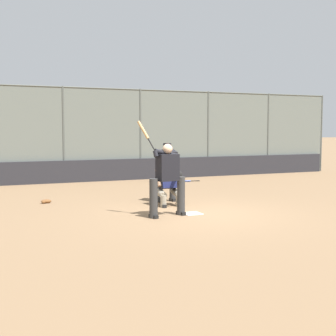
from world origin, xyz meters
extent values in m
plane|color=#846647|center=(0.00, 0.00, 0.00)|extent=(160.00, 160.00, 0.00)
cube|color=white|center=(0.00, 0.00, 0.01)|extent=(0.43, 0.43, 0.01)
cylinder|color=#515651|center=(-10.99, -7.96, 1.84)|extent=(0.08, 0.08, 3.69)
cylinder|color=#515651|center=(-7.85, -7.96, 1.84)|extent=(0.08, 0.08, 3.69)
cylinder|color=#515651|center=(-4.71, -7.96, 1.84)|extent=(0.08, 0.08, 3.69)
cylinder|color=#515651|center=(-1.57, -7.96, 1.84)|extent=(0.08, 0.08, 3.69)
cylinder|color=#515651|center=(1.57, -7.96, 1.84)|extent=(0.08, 0.08, 3.69)
cube|color=slate|center=(0.00, -7.96, 1.84)|extent=(21.97, 0.01, 3.69)
cylinder|color=#515651|center=(0.00, -7.96, 3.66)|extent=(21.97, 0.06, 0.06)
cube|color=#28282D|center=(0.00, -7.86, 0.43)|extent=(21.53, 0.18, 0.85)
cube|color=slate|center=(0.97, -10.54, 0.06)|extent=(15.38, 3.05, 0.12)
cube|color=slate|center=(0.97, -9.44, 0.22)|extent=(15.38, 0.55, 0.44)
cube|color=#B7BABC|center=(0.97, -9.44, 0.48)|extent=(15.38, 0.24, 0.08)
cube|color=slate|center=(0.97, -9.99, 0.38)|extent=(15.38, 0.55, 0.76)
cube|color=#B7BABC|center=(0.97, -9.99, 0.80)|extent=(15.38, 0.24, 0.08)
cube|color=slate|center=(0.97, -10.54, 0.54)|extent=(15.38, 0.55, 1.08)
cube|color=#B7BABC|center=(0.97, -10.54, 1.12)|extent=(15.38, 0.24, 0.08)
cube|color=slate|center=(0.97, -11.09, 0.70)|extent=(15.38, 0.55, 1.40)
cube|color=#B7BABC|center=(0.97, -11.09, 1.44)|extent=(15.38, 0.24, 0.08)
cube|color=slate|center=(0.97, -11.64, 0.86)|extent=(15.38, 0.55, 1.72)
cube|color=#B7BABC|center=(0.97, -11.64, 1.76)|extent=(15.38, 0.24, 0.08)
cylinder|color=#333333|center=(0.31, 0.02, 0.46)|extent=(0.19, 0.19, 0.92)
cube|color=black|center=(0.31, 0.02, 0.04)|extent=(0.15, 0.29, 0.08)
cylinder|color=#333333|center=(1.07, 0.15, 0.46)|extent=(0.19, 0.19, 0.92)
cube|color=black|center=(1.07, 0.15, 0.04)|extent=(0.15, 0.29, 0.08)
cube|color=black|center=(0.69, 0.09, 1.16)|extent=(0.54, 0.36, 0.63)
sphere|color=tan|center=(0.69, 0.09, 1.60)|extent=(0.23, 0.23, 0.23)
cylinder|color=black|center=(0.69, 0.06, 1.49)|extent=(0.64, 0.16, 0.24)
cylinder|color=black|center=(0.99, 0.11, 1.49)|extent=(0.15, 0.17, 0.17)
sphere|color=black|center=(1.00, 0.08, 1.56)|extent=(0.04, 0.04, 0.04)
cylinder|color=black|center=(1.06, 0.02, 1.70)|extent=(0.16, 0.17, 0.30)
cylinder|color=tan|center=(1.21, -0.14, 2.04)|extent=(0.26, 0.27, 0.43)
cylinder|color=gray|center=(-0.15, -1.10, 0.16)|extent=(0.16, 0.16, 0.32)
cylinder|color=gray|center=(-0.17, -1.31, 0.34)|extent=(0.23, 0.50, 0.25)
cube|color=black|center=(-0.15, -1.10, 0.04)|extent=(0.12, 0.27, 0.08)
cylinder|color=gray|center=(0.28, -1.14, 0.16)|extent=(0.16, 0.16, 0.32)
cylinder|color=gray|center=(0.26, -1.35, 0.34)|extent=(0.23, 0.50, 0.25)
cube|color=black|center=(0.28, -1.14, 0.04)|extent=(0.12, 0.27, 0.08)
cube|color=black|center=(0.04, -1.37, 0.74)|extent=(0.50, 0.41, 0.58)
cube|color=#191E47|center=(0.05, -1.22, 0.74)|extent=(0.43, 0.17, 0.48)
sphere|color=#936B4C|center=(0.04, -1.37, 1.10)|extent=(0.22, 0.22, 0.22)
sphere|color=#191E47|center=(0.04, -1.37, 1.14)|extent=(0.24, 0.24, 0.24)
cylinder|color=black|center=(-0.11, -1.10, 0.92)|extent=(0.35, 0.55, 0.17)
ellipsoid|color=black|center=(0.01, -0.86, 0.88)|extent=(0.31, 0.12, 0.24)
cylinder|color=#936B4C|center=(0.32, -1.40, 0.76)|extent=(0.12, 0.33, 0.47)
cylinder|color=#333333|center=(-0.38, -2.02, 0.43)|extent=(0.18, 0.18, 0.86)
cube|color=black|center=(-0.38, -2.02, 0.04)|extent=(0.11, 0.28, 0.08)
cylinder|color=#333333|center=(0.01, -2.02, 0.43)|extent=(0.18, 0.18, 0.86)
cube|color=black|center=(0.01, -2.02, 0.04)|extent=(0.11, 0.28, 0.08)
cube|color=black|center=(-0.18, -1.96, 1.16)|extent=(0.47, 0.41, 0.65)
sphere|color=brown|center=(-0.18, -1.96, 1.57)|extent=(0.21, 0.21, 0.21)
cylinder|color=black|center=(-0.18, -1.96, 1.63)|extent=(0.22, 0.22, 0.07)
cylinder|color=black|center=(-0.45, -1.90, 0.96)|extent=(0.15, 0.24, 0.91)
cylinder|color=black|center=(0.08, -1.90, 0.96)|extent=(0.15, 0.24, 0.91)
sphere|color=black|center=(-3.36, -6.17, 0.03)|extent=(0.04, 0.04, 0.04)
cylinder|color=black|center=(-3.19, -6.20, 0.03)|extent=(0.35, 0.09, 0.03)
cylinder|color=#334789|center=(-2.78, -6.27, 0.03)|extent=(0.49, 0.15, 0.07)
sphere|color=black|center=(-1.41, -6.07, 0.03)|extent=(0.04, 0.04, 0.04)
cylinder|color=black|center=(-1.44, -6.24, 0.03)|extent=(0.09, 0.33, 0.03)
cylinder|color=#334789|center=(-1.51, -6.63, 0.03)|extent=(0.15, 0.46, 0.07)
ellipsoid|color=brown|center=(3.01, -3.08, 0.05)|extent=(0.29, 0.19, 0.10)
ellipsoid|color=brown|center=(3.09, -3.00, 0.05)|extent=(0.10, 0.08, 0.08)
camera|label=1|loc=(5.01, 10.11, 2.06)|focal=50.00mm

